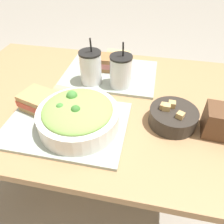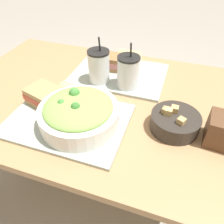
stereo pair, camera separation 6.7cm
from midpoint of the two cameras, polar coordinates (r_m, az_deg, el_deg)
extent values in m
plane|color=gray|center=(1.46, -1.06, -18.74)|extent=(12.00, 12.00, 0.00)
cube|color=#A37A51|center=(0.93, -1.58, 3.50)|extent=(1.26, 0.83, 0.03)
cylinder|color=#A37A51|center=(1.62, -16.22, 4.57)|extent=(0.06, 0.06, 0.68)
cylinder|color=#A37A51|center=(1.43, 26.20, -4.42)|extent=(0.06, 0.06, 0.68)
cube|color=#99A89E|center=(0.81, -9.03, -2.18)|extent=(0.43, 0.31, 0.01)
cube|color=#99A89E|center=(1.06, 3.74, 9.84)|extent=(0.43, 0.31, 0.01)
cylinder|color=white|center=(0.76, -6.07, -1.04)|extent=(0.28, 0.28, 0.07)
ellipsoid|color=#7FB251|center=(0.73, -6.28, 1.24)|extent=(0.24, 0.24, 0.05)
sphere|color=#427F38|center=(0.76, -7.33, 4.83)|extent=(0.04, 0.04, 0.04)
sphere|color=#427F38|center=(0.73, -10.59, 2.25)|extent=(0.03, 0.03, 0.03)
sphere|color=#38702D|center=(0.70, -6.84, 1.16)|extent=(0.03, 0.03, 0.03)
cube|color=beige|center=(0.71, -1.41, 0.70)|extent=(0.04, 0.05, 0.01)
cube|color=beige|center=(0.72, -8.04, 0.85)|extent=(0.04, 0.04, 0.01)
cylinder|color=#2D2823|center=(0.79, 18.43, -2.61)|extent=(0.17, 0.17, 0.06)
cylinder|color=brown|center=(0.78, 18.77, -1.41)|extent=(0.15, 0.15, 0.01)
cube|color=tan|center=(0.75, 20.12, -2.42)|extent=(0.03, 0.03, 0.02)
cube|color=tan|center=(0.77, 16.93, -0.03)|extent=(0.03, 0.03, 0.03)
cube|color=tan|center=(0.77, 16.29, 0.19)|extent=(0.03, 0.03, 0.02)
cube|color=tan|center=(0.78, 18.39, 0.55)|extent=(0.02, 0.02, 0.02)
cube|color=tan|center=(0.88, -14.66, 2.78)|extent=(0.16, 0.13, 0.02)
cube|color=#C64C38|center=(0.87, -14.90, 3.92)|extent=(0.16, 0.14, 0.02)
cube|color=tan|center=(0.86, -15.15, 5.08)|extent=(0.16, 0.13, 0.02)
cylinder|color=tan|center=(0.87, -7.53, 5.10)|extent=(0.13, 0.07, 0.06)
cylinder|color=beige|center=(0.85, -4.25, 4.18)|extent=(0.01, 0.06, 0.06)
cube|color=olive|center=(1.09, 2.01, 11.87)|extent=(0.15, 0.10, 0.02)
cube|color=#C1706B|center=(1.08, 2.04, 12.89)|extent=(0.15, 0.10, 0.02)
cube|color=olive|center=(1.07, 2.07, 13.93)|extent=(0.15, 0.10, 0.02)
cylinder|color=tan|center=(1.14, 6.41, 14.21)|extent=(0.11, 0.06, 0.06)
cylinder|color=beige|center=(1.13, 9.06, 13.70)|extent=(0.01, 0.06, 0.06)
cylinder|color=silver|center=(0.96, -1.43, 11.55)|extent=(0.09, 0.09, 0.13)
cylinder|color=black|center=(0.96, -1.42, 11.13)|extent=(0.08, 0.08, 0.11)
cylinder|color=black|center=(0.93, -1.50, 15.38)|extent=(0.09, 0.09, 0.01)
cylinder|color=black|center=(0.91, -1.11, 17.03)|extent=(0.01, 0.02, 0.07)
cylinder|color=silver|center=(0.93, 6.28, 10.09)|extent=(0.09, 0.09, 0.13)
cylinder|color=maroon|center=(0.93, 6.25, 9.69)|extent=(0.08, 0.08, 0.11)
cylinder|color=black|center=(0.90, 6.61, 13.84)|extent=(0.09, 0.09, 0.01)
cylinder|color=black|center=(0.88, 7.21, 15.50)|extent=(0.01, 0.02, 0.07)
cube|color=silver|center=(0.94, -5.72, 5.21)|extent=(0.15, 0.14, 0.00)
camera|label=1|loc=(0.03, -87.37, 2.28)|focal=35.00mm
camera|label=2|loc=(0.03, 92.63, -2.28)|focal=35.00mm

